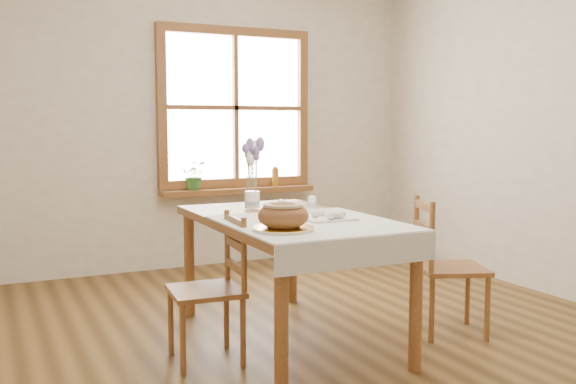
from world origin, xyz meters
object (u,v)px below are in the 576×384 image
object	(u,v)px
chair_left	(205,289)
bread_plate	(283,229)
dining_table	(288,231)
flower_vase	(252,201)
chair_right	(451,266)

from	to	relation	value
chair_left	bread_plate	world-z (taller)	chair_left
chair_left	bread_plate	xyz separation A→B (m)	(0.30, -0.35, 0.36)
dining_table	chair_left	world-z (taller)	chair_left
dining_table	flower_vase	distance (m)	0.45
chair_left	dining_table	bearing A→B (deg)	107.13
chair_left	bread_plate	distance (m)	0.59
chair_left	bread_plate	size ratio (longest dim) A/B	2.66
dining_table	bread_plate	distance (m)	0.55
chair_right	bread_plate	xyz separation A→B (m)	(-1.22, -0.15, 0.34)
chair_right	dining_table	bearing A→B (deg)	92.50
dining_table	bread_plate	xyz separation A→B (m)	(-0.26, -0.48, 0.10)
flower_vase	bread_plate	bearing A→B (deg)	-102.52
chair_left	flower_vase	xyz separation A→B (m)	(0.50, 0.55, 0.40)
dining_table	chair_left	distance (m)	0.63
dining_table	chair_left	bearing A→B (deg)	-167.28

